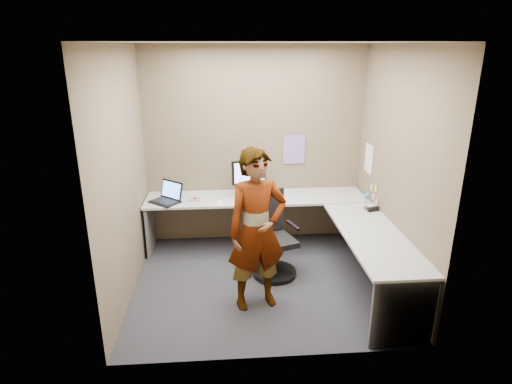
{
  "coord_description": "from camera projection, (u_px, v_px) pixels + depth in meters",
  "views": [
    {
      "loc": [
        -0.42,
        -4.45,
        2.68
      ],
      "look_at": [
        -0.06,
        0.25,
        1.05
      ],
      "focal_mm": 30.0,
      "sensor_mm": 36.0,
      "label": 1
    }
  ],
  "objects": [
    {
      "name": "laptop",
      "position": [
        168.0,
        197.0,
        5.59
      ],
      "size": [
        0.47,
        0.47,
        0.26
      ],
      "rotation": [
        0.0,
        0.0,
        -0.7
      ],
      "color": "black",
      "rests_on": "desk"
    },
    {
      "name": "wall_right",
      "position": [
        397.0,
        170.0,
        4.77
      ],
      "size": [
        0.0,
        2.7,
        2.7
      ],
      "primitive_type": "plane",
      "rotation": [
        1.57,
        0.0,
        -1.57
      ],
      "color": "brown",
      "rests_on": "ground"
    },
    {
      "name": "wall_back",
      "position": [
        254.0,
        147.0,
        5.88
      ],
      "size": [
        3.0,
        0.0,
        3.0
      ],
      "primitive_type": "plane",
      "rotation": [
        1.57,
        0.0,
        0.0
      ],
      "color": "brown",
      "rests_on": "ground"
    },
    {
      "name": "office_chair",
      "position": [
        272.0,
        242.0,
        5.18
      ],
      "size": [
        0.59,
        0.58,
        1.02
      ],
      "rotation": [
        0.0,
        0.0,
        0.35
      ],
      "color": "black",
      "rests_on": "ground"
    },
    {
      "name": "trackball_mouse",
      "position": [
        195.0,
        200.0,
        5.59
      ],
      "size": [
        0.12,
        0.08,
        0.07
      ],
      "color": "#B7B7BC",
      "rests_on": "desk"
    },
    {
      "name": "sticky_note_c",
      "position": [
        377.0,
        202.0,
        5.4
      ],
      "size": [
        0.01,
        0.07,
        0.07
      ],
      "primitive_type": "cube",
      "color": "pink",
      "rests_on": "wall_right"
    },
    {
      "name": "ground",
      "position": [
        262.0,
        282.0,
        5.1
      ],
      "size": [
        3.0,
        3.0,
        0.0
      ],
      "primitive_type": "plane",
      "color": "#232227",
      "rests_on": "ground"
    },
    {
      "name": "stapler",
      "position": [
        373.0,
        209.0,
        5.27
      ],
      "size": [
        0.16,
        0.08,
        0.05
      ],
      "primitive_type": "cube",
      "rotation": [
        0.0,
        0.0,
        0.3
      ],
      "color": "black",
      "rests_on": "desk"
    },
    {
      "name": "origami",
      "position": [
        219.0,
        201.0,
        5.52
      ],
      "size": [
        0.1,
        0.1,
        0.06
      ],
      "primitive_type": "cone",
      "color": "white",
      "rests_on": "desk"
    },
    {
      "name": "person",
      "position": [
        257.0,
        231.0,
        4.4
      ],
      "size": [
        0.72,
        0.56,
        1.74
      ],
      "primitive_type": "imported",
      "rotation": [
        0.0,
        0.0,
        0.26
      ],
      "color": "#999399",
      "rests_on": "ground"
    },
    {
      "name": "desk",
      "position": [
        295.0,
        223.0,
        5.3
      ],
      "size": [
        2.98,
        2.58,
        0.73
      ],
      "color": "#AFAFAF",
      "rests_on": "ground"
    },
    {
      "name": "calendar_purple",
      "position": [
        294.0,
        150.0,
        5.93
      ],
      "size": [
        0.3,
        0.01,
        0.4
      ],
      "primitive_type": "cube",
      "color": "#846BB7",
      "rests_on": "wall_back"
    },
    {
      "name": "paper_ream",
      "position": [
        249.0,
        195.0,
        5.76
      ],
      "size": [
        0.36,
        0.31,
        0.06
      ],
      "primitive_type": "cube",
      "rotation": [
        0.0,
        0.0,
        0.33
      ],
      "color": "#B51912",
      "rests_on": "desk"
    },
    {
      "name": "flower",
      "position": [
        366.0,
        199.0,
        5.29
      ],
      "size": [
        0.07,
        0.07,
        0.22
      ],
      "color": "brown",
      "rests_on": "desk"
    },
    {
      "name": "sticky_note_b",
      "position": [
        374.0,
        197.0,
        5.51
      ],
      "size": [
        0.01,
        0.07,
        0.07
      ],
      "primitive_type": "cube",
      "color": "pink",
      "rests_on": "wall_right"
    },
    {
      "name": "sticky_note_d",
      "position": [
        372.0,
        187.0,
        5.57
      ],
      "size": [
        0.01,
        0.07,
        0.07
      ],
      "primitive_type": "cube",
      "color": "#F2E059",
      "rests_on": "wall_right"
    },
    {
      "name": "sticky_note_a",
      "position": [
        376.0,
        189.0,
        5.42
      ],
      "size": [
        0.01,
        0.07,
        0.07
      ],
      "primitive_type": "cube",
      "color": "#F2E059",
      "rests_on": "wall_right"
    },
    {
      "name": "monitor",
      "position": [
        249.0,
        173.0,
        5.68
      ],
      "size": [
        0.46,
        0.21,
        0.45
      ],
      "rotation": [
        0.0,
        0.0,
        0.33
      ],
      "color": "black",
      "rests_on": "paper_ream"
    },
    {
      "name": "calendar_white",
      "position": [
        369.0,
        159.0,
        5.65
      ],
      "size": [
        0.01,
        0.28,
        0.38
      ],
      "primitive_type": "cube",
      "color": "white",
      "rests_on": "wall_right"
    },
    {
      "name": "wall_left",
      "position": [
        123.0,
        176.0,
        4.55
      ],
      "size": [
        0.0,
        2.7,
        2.7
      ],
      "primitive_type": "plane",
      "rotation": [
        1.57,
        0.0,
        1.57
      ],
      "color": "brown",
      "rests_on": "ground"
    },
    {
      "name": "ceiling",
      "position": [
        264.0,
        42.0,
        4.22
      ],
      "size": [
        3.0,
        3.0,
        0.0
      ],
      "primitive_type": "plane",
      "rotation": [
        3.14,
        0.0,
        0.0
      ],
      "color": "white",
      "rests_on": "wall_back"
    }
  ]
}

